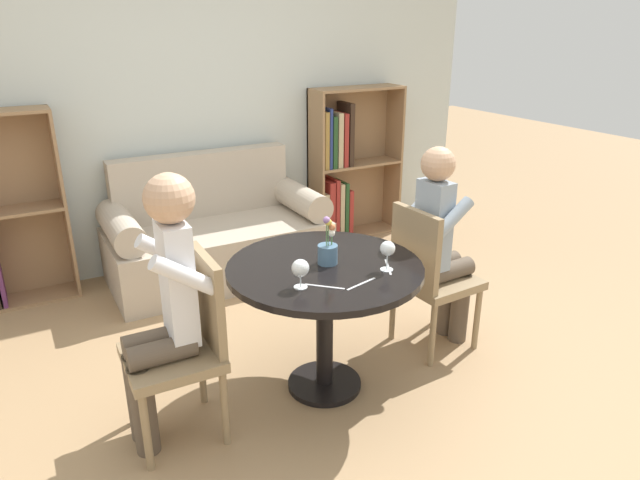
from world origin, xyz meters
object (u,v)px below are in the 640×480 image
(couch, at_px, (216,237))
(chair_right, at_px, (429,273))
(wine_glass_left, at_px, (300,269))
(flower_vase, at_px, (328,250))
(chair_left, at_px, (186,340))
(bookshelf_right, at_px, (343,170))
(person_right, at_px, (442,245))
(wine_glass_right, at_px, (388,250))
(person_left, at_px, (163,304))

(couch, relative_size, chair_right, 1.80)
(wine_glass_left, distance_m, flower_vase, 0.31)
(chair_left, distance_m, chair_right, 1.46)
(bookshelf_right, xyz_separation_m, person_right, (-0.48, -1.89, 0.03))
(bookshelf_right, height_order, wine_glass_right, bookshelf_right)
(bookshelf_right, relative_size, person_right, 1.08)
(chair_left, xyz_separation_m, wine_glass_right, (0.97, -0.21, 0.34))
(chair_left, bearing_deg, chair_right, 92.79)
(couch, distance_m, person_left, 1.90)
(chair_right, xyz_separation_m, person_left, (-1.54, -0.04, 0.21))
(flower_vase, bearing_deg, person_right, 3.42)
(couch, bearing_deg, bookshelf_right, 11.55)
(bookshelf_right, xyz_separation_m, person_left, (-2.12, -1.94, 0.08))
(person_right, bearing_deg, bookshelf_right, -17.22)
(chair_right, distance_m, flower_vase, 0.77)
(person_left, relative_size, wine_glass_right, 8.47)
(bookshelf_right, relative_size, wine_glass_right, 8.79)
(person_left, bearing_deg, chair_left, 89.21)
(chair_left, relative_size, person_left, 0.70)
(chair_right, distance_m, wine_glass_right, 0.65)
(bookshelf_right, distance_m, wine_glass_right, 2.41)
(chair_left, distance_m, person_left, 0.22)
(chair_left, relative_size, wine_glass_left, 6.46)
(wine_glass_right, bearing_deg, chair_right, 27.25)
(couch, relative_size, flower_vase, 6.41)
(chair_left, bearing_deg, flower_vase, 91.36)
(couch, xyz_separation_m, person_left, (-0.81, -1.68, 0.39))
(person_left, distance_m, flower_vase, 0.85)
(chair_left, distance_m, person_right, 1.56)
(person_right, bearing_deg, person_left, 88.71)
(bookshelf_right, xyz_separation_m, flower_vase, (-1.28, -1.94, 0.17))
(person_right, bearing_deg, chair_left, 88.90)
(couch, height_order, bookshelf_right, bookshelf_right)
(chair_right, xyz_separation_m, wine_glass_right, (-0.49, -0.25, 0.34))
(person_right, height_order, wine_glass_right, person_right)
(bookshelf_right, height_order, wine_glass_left, bookshelf_right)
(chair_left, relative_size, flower_vase, 3.57)
(chair_right, height_order, flower_vase, flower_vase)
(bookshelf_right, xyz_separation_m, chair_left, (-2.03, -1.95, -0.13))
(couch, xyz_separation_m, person_right, (0.82, -1.63, 0.34))
(person_right, distance_m, wine_glass_right, 0.66)
(chair_left, relative_size, chair_right, 1.00)
(person_left, xyz_separation_m, person_right, (1.63, 0.05, -0.05))
(chair_right, distance_m, person_left, 1.56)
(bookshelf_right, bearing_deg, person_right, -104.25)
(bookshelf_right, bearing_deg, wine_glass_left, -125.69)
(bookshelf_right, distance_m, wine_glass_left, 2.62)
(chair_left, height_order, person_left, person_left)
(couch, relative_size, person_left, 1.25)
(chair_right, bearing_deg, chair_left, 88.71)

